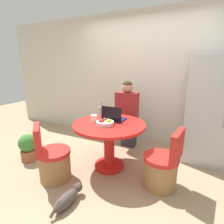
{
  "coord_description": "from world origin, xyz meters",
  "views": [
    {
      "loc": [
        1.02,
        -2.06,
        1.57
      ],
      "look_at": [
        -0.09,
        0.26,
        0.88
      ],
      "focal_mm": 28.0,
      "sensor_mm": 36.0,
      "label": 1
    }
  ],
  "objects_px": {
    "laptop": "(114,117)",
    "bottle": "(102,112)",
    "dining_table": "(109,135)",
    "refrigerator": "(208,109)",
    "cat": "(68,198)",
    "chair_near_left_corner": "(53,162)",
    "fruit_bowl": "(105,123)",
    "potted_plant": "(28,147)",
    "chair_right_side": "(162,168)",
    "person_seated": "(128,113)"
  },
  "relations": [
    {
      "from": "chair_right_side",
      "to": "laptop",
      "type": "relative_size",
      "value": 2.48
    },
    {
      "from": "dining_table",
      "to": "cat",
      "type": "height_order",
      "value": "dining_table"
    },
    {
      "from": "person_seated",
      "to": "laptop",
      "type": "distance_m",
      "value": 0.61
    },
    {
      "from": "chair_near_left_corner",
      "to": "cat",
      "type": "height_order",
      "value": "chair_near_left_corner"
    },
    {
      "from": "refrigerator",
      "to": "chair_right_side",
      "type": "xyz_separation_m",
      "value": [
        -0.5,
        -1.04,
        -0.61
      ]
    },
    {
      "from": "dining_table",
      "to": "chair_near_left_corner",
      "type": "height_order",
      "value": "chair_near_left_corner"
    },
    {
      "from": "refrigerator",
      "to": "person_seated",
      "type": "relative_size",
      "value": 1.35
    },
    {
      "from": "fruit_bowl",
      "to": "cat",
      "type": "relative_size",
      "value": 0.49
    },
    {
      "from": "refrigerator",
      "to": "bottle",
      "type": "bearing_deg",
      "value": -154.79
    },
    {
      "from": "fruit_bowl",
      "to": "potted_plant",
      "type": "xyz_separation_m",
      "value": [
        -1.31,
        -0.31,
        -0.52
      ]
    },
    {
      "from": "chair_near_left_corner",
      "to": "person_seated",
      "type": "xyz_separation_m",
      "value": [
        0.58,
        1.38,
        0.44
      ]
    },
    {
      "from": "dining_table",
      "to": "chair_near_left_corner",
      "type": "bearing_deg",
      "value": -133.17
    },
    {
      "from": "refrigerator",
      "to": "person_seated",
      "type": "height_order",
      "value": "refrigerator"
    },
    {
      "from": "chair_right_side",
      "to": "bottle",
      "type": "bearing_deg",
      "value": -97.93
    },
    {
      "from": "potted_plant",
      "to": "chair_right_side",
      "type": "bearing_deg",
      "value": 7.45
    },
    {
      "from": "chair_right_side",
      "to": "laptop",
      "type": "height_order",
      "value": "laptop"
    },
    {
      "from": "dining_table",
      "to": "potted_plant",
      "type": "height_order",
      "value": "dining_table"
    },
    {
      "from": "chair_near_left_corner",
      "to": "person_seated",
      "type": "distance_m",
      "value": 1.56
    },
    {
      "from": "person_seated",
      "to": "fruit_bowl",
      "type": "bearing_deg",
      "value": 88.41
    },
    {
      "from": "dining_table",
      "to": "chair_near_left_corner",
      "type": "xyz_separation_m",
      "value": [
        -0.57,
        -0.61,
        -0.27
      ]
    },
    {
      "from": "chair_right_side",
      "to": "cat",
      "type": "height_order",
      "value": "chair_right_side"
    },
    {
      "from": "refrigerator",
      "to": "bottle",
      "type": "distance_m",
      "value": 1.73
    },
    {
      "from": "chair_right_side",
      "to": "bottle",
      "type": "relative_size",
      "value": 3.01
    },
    {
      "from": "dining_table",
      "to": "person_seated",
      "type": "distance_m",
      "value": 0.79
    },
    {
      "from": "refrigerator",
      "to": "cat",
      "type": "relative_size",
      "value": 3.44
    },
    {
      "from": "chair_near_left_corner",
      "to": "laptop",
      "type": "height_order",
      "value": "laptop"
    },
    {
      "from": "laptop",
      "to": "cat",
      "type": "relative_size",
      "value": 0.64
    },
    {
      "from": "person_seated",
      "to": "cat",
      "type": "distance_m",
      "value": 1.8
    },
    {
      "from": "laptop",
      "to": "dining_table",
      "type": "bearing_deg",
      "value": 89.28
    },
    {
      "from": "dining_table",
      "to": "cat",
      "type": "xyz_separation_m",
      "value": [
        -0.08,
        -0.91,
        -0.45
      ]
    },
    {
      "from": "refrigerator",
      "to": "chair_right_side",
      "type": "relative_size",
      "value": 2.17
    },
    {
      "from": "dining_table",
      "to": "chair_right_side",
      "type": "distance_m",
      "value": 0.88
    },
    {
      "from": "dining_table",
      "to": "chair_right_side",
      "type": "relative_size",
      "value": 1.33
    },
    {
      "from": "chair_right_side",
      "to": "bottle",
      "type": "height_order",
      "value": "bottle"
    },
    {
      "from": "potted_plant",
      "to": "bottle",
      "type": "bearing_deg",
      "value": 28.32
    },
    {
      "from": "chair_right_side",
      "to": "laptop",
      "type": "bearing_deg",
      "value": -100.3
    },
    {
      "from": "cat",
      "to": "chair_near_left_corner",
      "type": "bearing_deg",
      "value": 62.14
    },
    {
      "from": "chair_near_left_corner",
      "to": "bottle",
      "type": "bearing_deg",
      "value": -70.04
    },
    {
      "from": "bottle",
      "to": "cat",
      "type": "xyz_separation_m",
      "value": [
        0.15,
        -1.1,
        -0.76
      ]
    },
    {
      "from": "person_seated",
      "to": "laptop",
      "type": "xyz_separation_m",
      "value": [
        -0.0,
        -0.61,
        0.07
      ]
    },
    {
      "from": "dining_table",
      "to": "laptop",
      "type": "relative_size",
      "value": 3.3
    },
    {
      "from": "laptop",
      "to": "bottle",
      "type": "distance_m",
      "value": 0.24
    },
    {
      "from": "chair_near_left_corner",
      "to": "bottle",
      "type": "distance_m",
      "value": 1.04
    },
    {
      "from": "refrigerator",
      "to": "potted_plant",
      "type": "height_order",
      "value": "refrigerator"
    },
    {
      "from": "bottle",
      "to": "cat",
      "type": "relative_size",
      "value": 0.53
    },
    {
      "from": "refrigerator",
      "to": "fruit_bowl",
      "type": "bearing_deg",
      "value": -142.97
    },
    {
      "from": "chair_right_side",
      "to": "person_seated",
      "type": "height_order",
      "value": "person_seated"
    },
    {
      "from": "laptop",
      "to": "chair_right_side",
      "type": "bearing_deg",
      "value": 161.41
    },
    {
      "from": "potted_plant",
      "to": "laptop",
      "type": "bearing_deg",
      "value": 22.87
    },
    {
      "from": "cat",
      "to": "refrigerator",
      "type": "bearing_deg",
      "value": -33.93
    }
  ]
}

